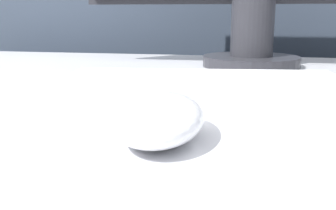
# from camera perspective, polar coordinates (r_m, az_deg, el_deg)

# --- Properties ---
(partition_panel) EXTENTS (5.00, 0.03, 1.05)m
(partition_panel) POSITION_cam_1_polar(r_m,az_deg,el_deg) (1.15, 7.80, -4.37)
(partition_panel) COLOR #333D4C
(partition_panel) RESTS_ON ground_plane
(computer_mouse_near) EXTENTS (0.08, 0.13, 0.04)m
(computer_mouse_near) POSITION_cam_1_polar(r_m,az_deg,el_deg) (0.32, -1.25, -1.83)
(computer_mouse_near) COLOR white
(computer_mouse_near) RESTS_ON desk
(keyboard) EXTENTS (0.39, 0.18, 0.02)m
(keyboard) POSITION_cam_1_polar(r_m,az_deg,el_deg) (0.51, 5.32, 2.86)
(keyboard) COLOR silver
(keyboard) RESTS_ON desk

